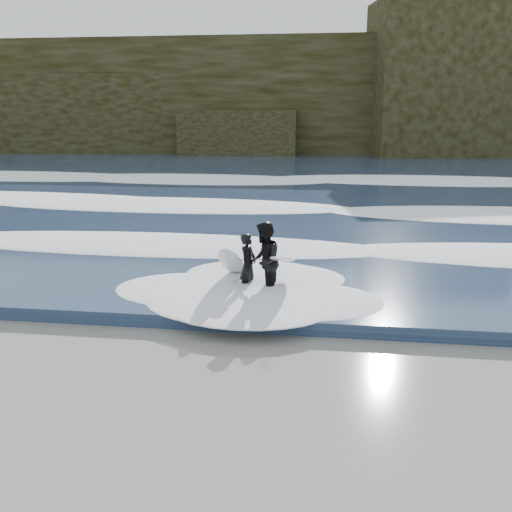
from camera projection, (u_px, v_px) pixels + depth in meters
The scene contains 8 objects.
ground at pixel (309, 419), 8.18m from camera, with size 120.00×120.00×0.00m, color olive.
sea at pixel (330, 175), 35.92m from camera, with size 90.00×52.00×0.30m, color navy.
headland at pixel (334, 98), 50.96m from camera, with size 70.00×9.00×10.00m, color black.
foam_near at pixel (324, 245), 16.70m from camera, with size 60.00×3.20×0.20m, color white.
foam_mid at pixel (327, 205), 23.40m from camera, with size 60.00×4.00×0.24m, color white.
foam_far at pixel (330, 178), 32.01m from camera, with size 60.00×4.80×0.30m, color white.
surfer_left at pixel (243, 264), 13.34m from camera, with size 0.93×1.79×1.50m.
surfer_right at pixel (266, 261), 13.02m from camera, with size 1.07×1.92×1.82m.
Camera 1 is at (0.24, -7.34, 4.35)m, focal length 40.00 mm.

